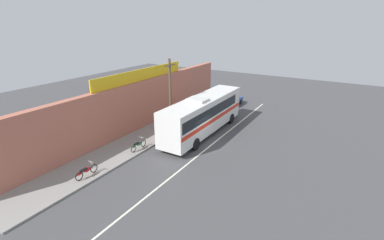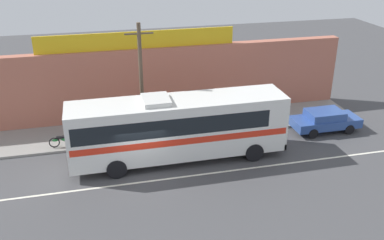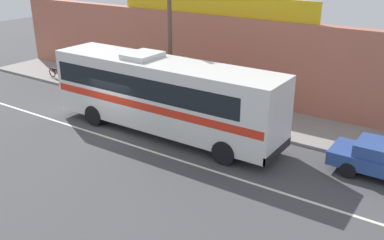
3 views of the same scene
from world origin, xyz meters
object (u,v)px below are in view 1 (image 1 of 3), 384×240
at_px(motorcycle_red, 138,145).
at_px(parked_car, 231,100).
at_px(motorcycle_black, 86,171).
at_px(pedestrian_near_shop, 182,108).
at_px(intercity_bus, 203,113).
at_px(utility_pole, 170,95).

bearing_deg(motorcycle_red, parked_car, -4.99).
distance_m(motorcycle_black, pedestrian_near_shop, 14.18).
relative_size(intercity_bus, pedestrian_near_shop, 7.22).
relative_size(intercity_bus, motorcycle_black, 6.31).
bearing_deg(intercity_bus, motorcycle_black, 164.92).
height_order(intercity_bus, pedestrian_near_shop, intercity_bus).
xyz_separation_m(parked_car, pedestrian_near_shop, (-6.96, 2.90, 0.35)).
bearing_deg(parked_car, intercity_bus, -171.91).
relative_size(utility_pole, motorcycle_black, 3.76).
distance_m(parked_car, pedestrian_near_shop, 7.55).
height_order(utility_pole, motorcycle_black, utility_pole).
bearing_deg(pedestrian_near_shop, intercity_bus, -123.87).
xyz_separation_m(intercity_bus, motorcycle_red, (-6.13, 2.80, -1.50)).
relative_size(utility_pole, motorcycle_red, 3.79).
bearing_deg(intercity_bus, utility_pole, 119.22).
bearing_deg(pedestrian_near_shop, motorcycle_black, -174.84).
xyz_separation_m(intercity_bus, utility_pole, (-1.50, 2.68, 1.72)).
bearing_deg(intercity_bus, motorcycle_red, 155.50).
relative_size(parked_car, pedestrian_near_shop, 2.62).
xyz_separation_m(parked_car, motorcycle_red, (-15.98, 1.40, -0.17)).
distance_m(intercity_bus, parked_car, 10.03).
height_order(parked_car, motorcycle_black, parked_car).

